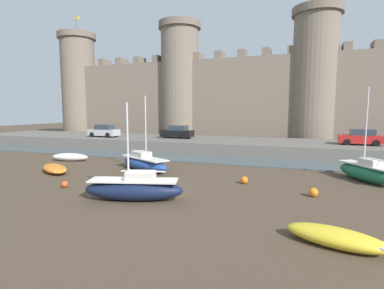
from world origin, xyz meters
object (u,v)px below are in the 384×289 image
object	(u,v)px
sailboat_near_channel_right	(366,172)
mooring_buoy_near_channel	(244,180)
sailboat_midflat_centre	(134,188)
rowboat_foreground_left	(70,157)
rowboat_foreground_right	(55,168)
mooring_buoy_mid_mud	(65,184)
car_quay_centre_west	(361,137)
sailboat_foreground_centre	(144,163)
car_quay_centre_east	(177,132)
car_quay_east	(104,131)
rowboat_midflat_left	(335,237)
mooring_buoy_off_centre	(314,192)

from	to	relation	value
sailboat_near_channel_right	mooring_buoy_near_channel	size ratio (longest dim) A/B	12.92
sailboat_midflat_centre	rowboat_foreground_left	distance (m)	15.29
rowboat_foreground_right	mooring_buoy_mid_mud	world-z (taller)	rowboat_foreground_right
sailboat_midflat_centre	car_quay_centre_west	bearing A→B (deg)	55.90
sailboat_midflat_centre	mooring_buoy_mid_mud	size ratio (longest dim) A/B	13.34
mooring_buoy_near_channel	car_quay_centre_west	xyz separation A→B (m)	(9.17, 15.13, 1.83)
sailboat_foreground_centre	mooring_buoy_near_channel	bearing A→B (deg)	-11.33
sailboat_near_channel_right	car_quay_centre_east	xyz separation A→B (m)	(-19.04, 12.25, 1.40)
rowboat_foreground_right	car_quay_centre_west	world-z (taller)	car_quay_centre_west
sailboat_foreground_centre	car_quay_east	bearing A→B (deg)	136.12
sailboat_midflat_centre	mooring_buoy_near_channel	bearing A→B (deg)	49.06
rowboat_foreground_left	mooring_buoy_near_channel	size ratio (longest dim) A/B	7.64
rowboat_foreground_right	rowboat_foreground_left	bearing A→B (deg)	120.16
sailboat_near_channel_right	sailboat_foreground_centre	bearing A→B (deg)	-173.56
mooring_buoy_near_channel	car_quay_centre_west	distance (m)	17.79
sailboat_midflat_centre	rowboat_foreground_left	size ratio (longest dim) A/B	1.46
rowboat_midflat_left	car_quay_centre_west	bearing A→B (deg)	78.98
rowboat_midflat_left	mooring_buoy_off_centre	size ratio (longest dim) A/B	7.07
sailboat_midflat_centre	car_quay_centre_west	distance (m)	25.14
sailboat_foreground_centre	mooring_buoy_mid_mud	world-z (taller)	sailboat_foreground_centre
rowboat_foreground_left	mooring_buoy_mid_mud	xyz separation A→B (m)	(6.88, -8.10, -0.18)
sailboat_foreground_centre	sailboat_midflat_centre	world-z (taller)	sailboat_foreground_centre
mooring_buoy_near_channel	sailboat_foreground_centre	bearing A→B (deg)	168.67
mooring_buoy_off_centre	car_quay_east	size ratio (longest dim) A/B	0.12
mooring_buoy_mid_mud	car_quay_east	size ratio (longest dim) A/B	0.10
rowboat_foreground_right	rowboat_foreground_left	world-z (taller)	rowboat_foreground_left
car_quay_centre_east	car_quay_east	bearing A→B (deg)	-170.45
mooring_buoy_off_centre	car_quay_centre_east	bearing A→B (deg)	131.77
car_quay_east	car_quay_centre_west	bearing A→B (deg)	1.98
sailboat_foreground_centre	mooring_buoy_near_channel	size ratio (longest dim) A/B	12.03
mooring_buoy_near_channel	car_quay_centre_east	distance (m)	19.52
mooring_buoy_mid_mud	car_quay_centre_east	world-z (taller)	car_quay_centre_east
rowboat_foreground_left	mooring_buoy_near_channel	distance (m)	17.61
rowboat_foreground_right	car_quay_east	xyz separation A→B (m)	(-6.70, 15.46, 1.77)
sailboat_near_channel_right	mooring_buoy_near_channel	distance (m)	8.42
mooring_buoy_near_channel	car_quay_east	xyz separation A→B (m)	(-21.27, 14.08, 1.83)
rowboat_foreground_right	rowboat_midflat_left	world-z (taller)	rowboat_midflat_left
sailboat_foreground_centre	car_quay_centre_east	size ratio (longest dim) A/B	1.43
sailboat_near_channel_right	rowboat_midflat_left	distance (m)	11.89
car_quay_centre_east	sailboat_midflat_centre	bearing A→B (deg)	-73.14
rowboat_foreground_left	car_quay_centre_east	world-z (taller)	car_quay_centre_east
rowboat_foreground_left	mooring_buoy_near_channel	xyz separation A→B (m)	(17.30, -3.31, -0.14)
sailboat_foreground_centre	rowboat_foreground_left	distance (m)	9.07
sailboat_near_channel_right	sailboat_midflat_centre	bearing A→B (deg)	-143.93
mooring_buoy_near_channel	mooring_buoy_off_centre	bearing A→B (deg)	-21.91
rowboat_foreground_right	mooring_buoy_off_centre	xyz separation A→B (m)	(18.74, -0.29, -0.05)
rowboat_foreground_left	mooring_buoy_near_channel	bearing A→B (deg)	-10.82
mooring_buoy_off_centre	rowboat_foreground_left	bearing A→B (deg)	166.93
car_quay_centre_west	rowboat_foreground_right	bearing A→B (deg)	-145.17
sailboat_midflat_centre	car_quay_east	xyz separation A→B (m)	(-16.36, 19.73, 1.42)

